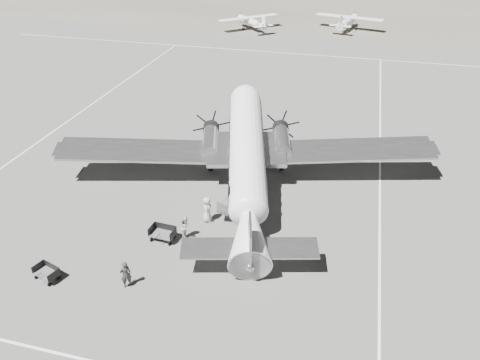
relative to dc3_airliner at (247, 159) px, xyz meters
name	(u,v)px	position (x,y,z in m)	size (l,w,h in m)	color
ground	(207,205)	(-2.31, -2.45, -2.77)	(260.00, 260.00, 0.00)	#61615E
taxi_line_right	(380,231)	(9.69, -2.45, -2.77)	(0.15, 80.00, 0.01)	white
taxi_line_left	(64,124)	(-20.31, 7.55, -2.77)	(0.15, 60.00, 0.01)	white
taxi_line_horizon	(294,54)	(-2.31, 37.55, -2.77)	(90.00, 0.15, 0.01)	white
dc3_airliner	(247,159)	(0.00, 0.00, 0.00)	(29.11, 20.20, 5.54)	#BDBDBF
light_plane_left	(251,23)	(-11.62, 49.92, -1.62)	(11.07, 8.98, 2.30)	white
light_plane_right	(348,22)	(4.21, 54.08, -1.58)	(11.52, 9.35, 2.39)	white
baggage_cart_near	(163,234)	(-3.84, -6.94, -2.30)	(1.67, 1.18, 0.94)	#515151
baggage_cart_far	(47,273)	(-8.88, -12.00, -2.35)	(1.49, 1.05, 0.84)	#515151
ground_crew	(126,274)	(-4.17, -11.38, -1.90)	(0.64, 0.42, 1.74)	#2D2D2D
ramp_agent	(186,227)	(-2.44, -6.34, -1.96)	(0.79, 0.62, 1.63)	#AEADAB
passenger	(207,209)	(-1.71, -4.24, -1.84)	(0.91, 0.59, 1.86)	#B9B9B7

